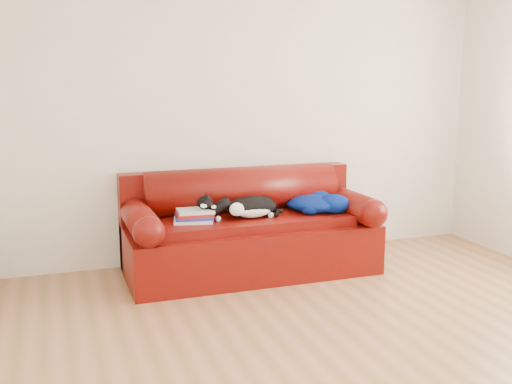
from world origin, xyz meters
The scene contains 7 objects.
ground centered at (0.00, 0.00, 0.00)m, with size 4.50×4.50×0.00m, color brown.
room_shell centered at (0.12, 0.02, 1.67)m, with size 4.52×4.02×2.61m.
sofa_base centered at (-0.20, 1.49, 0.24)m, with size 2.10×0.90×0.50m.
sofa_back centered at (-0.20, 1.74, 0.54)m, with size 2.10×1.01×0.88m.
book_stack centered at (-0.70, 1.44, 0.55)m, with size 0.35×0.30×0.10m.
cat centered at (-0.22, 1.42, 0.59)m, with size 0.63×0.36×0.22m.
blanket centered at (0.40, 1.47, 0.57)m, with size 0.58×0.57×0.17m.
Camera 1 is at (-1.78, -3.19, 1.64)m, focal length 42.00 mm.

